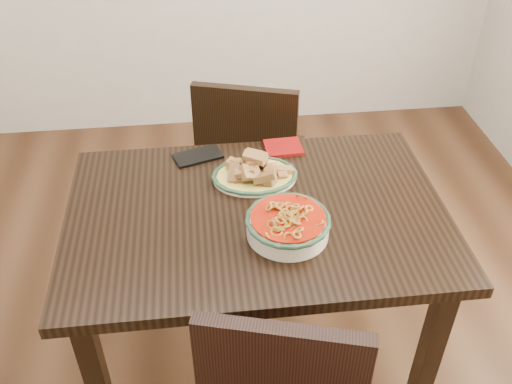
{
  "coord_description": "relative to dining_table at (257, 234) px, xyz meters",
  "views": [
    {
      "loc": [
        -0.03,
        -1.47,
        1.9
      ],
      "look_at": [
        0.13,
        -0.07,
        0.81
      ],
      "focal_mm": 40.0,
      "sensor_mm": 36.0,
      "label": 1
    }
  ],
  "objects": [
    {
      "name": "floor",
      "position": [
        -0.13,
        0.09,
        -0.65
      ],
      "size": [
        3.5,
        3.5,
        0.0
      ],
      "primitive_type": "plane",
      "color": "#392112",
      "rests_on": "ground"
    },
    {
      "name": "chair_far",
      "position": [
        0.05,
        0.67,
        -0.15
      ],
      "size": [
        0.52,
        0.52,
        0.89
      ],
      "rotation": [
        0.0,
        0.0,
        2.85
      ],
      "color": "black",
      "rests_on": "ground"
    },
    {
      "name": "napkin",
      "position": [
        0.14,
        0.34,
        0.1
      ],
      "size": [
        0.14,
        0.12,
        0.01
      ],
      "primitive_type": "cube",
      "rotation": [
        0.0,
        0.0,
        0.05
      ],
      "color": "maroon",
      "rests_on": "dining_table"
    },
    {
      "name": "fish_plate",
      "position": [
        0.01,
        0.17,
        0.14
      ],
      "size": [
        0.28,
        0.22,
        0.11
      ],
      "color": "beige",
      "rests_on": "dining_table"
    },
    {
      "name": "noodle_bowl",
      "position": [
        0.08,
        -0.12,
        0.14
      ],
      "size": [
        0.26,
        0.26,
        0.08
      ],
      "color": "beige",
      "rests_on": "dining_table"
    },
    {
      "name": "smartphone",
      "position": [
        -0.17,
        0.32,
        0.1
      ],
      "size": [
        0.19,
        0.14,
        0.01
      ],
      "primitive_type": "cube",
      "rotation": [
        0.0,
        0.0,
        0.3
      ],
      "color": "black",
      "rests_on": "dining_table"
    },
    {
      "name": "dining_table",
      "position": [
        0.0,
        0.0,
        0.0
      ],
      "size": [
        1.21,
        0.8,
        0.75
      ],
      "color": "black",
      "rests_on": "ground"
    }
  ]
}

